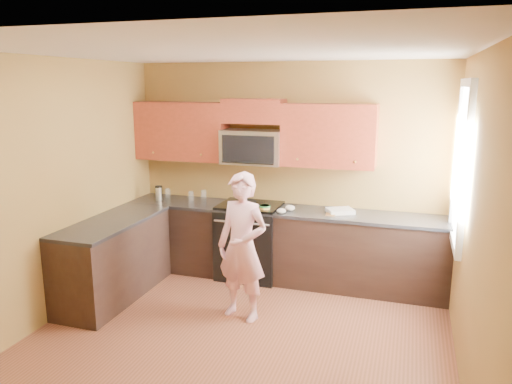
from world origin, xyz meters
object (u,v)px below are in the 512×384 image
at_px(butter_tub, 265,211).
at_px(travel_mug, 159,200).
at_px(frying_pan, 246,205).
at_px(microwave, 253,163).
at_px(woman, 242,247).
at_px(stove, 250,240).

distance_m(butter_tub, travel_mug, 1.51).
bearing_deg(frying_pan, microwave, 73.23).
relative_size(microwave, butter_tub, 5.73).
xyz_separation_m(woman, travel_mug, (-1.55, 1.08, 0.14)).
bearing_deg(woman, frying_pan, 120.08).
distance_m(stove, butter_tub, 0.53).
bearing_deg(stove, travel_mug, -178.36).
relative_size(woman, travel_mug, 8.02).
distance_m(woman, travel_mug, 1.89).
distance_m(stove, travel_mug, 1.34).
relative_size(frying_pan, travel_mug, 2.36).
xyz_separation_m(butter_tub, travel_mug, (-1.50, 0.13, 0.00)).
bearing_deg(microwave, butter_tub, -49.83).
bearing_deg(butter_tub, woman, -87.47).
distance_m(woman, butter_tub, 0.96).
distance_m(frying_pan, butter_tub, 0.29).
bearing_deg(microwave, stove, -90.00).
relative_size(stove, woman, 0.61).
xyz_separation_m(frying_pan, butter_tub, (0.28, -0.09, -0.03)).
xyz_separation_m(stove, frying_pan, (-0.03, -0.07, 0.47)).
xyz_separation_m(microwave, woman, (0.29, -1.24, -0.67)).
relative_size(microwave, woman, 0.49).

